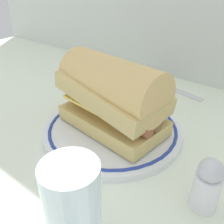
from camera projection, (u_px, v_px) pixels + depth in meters
name	position (u px, v px, depth m)	size (l,w,h in m)	color
ground_plane	(104.00, 128.00, 0.48)	(1.50, 1.50, 0.00)	silver
plate	(112.00, 129.00, 0.47)	(0.25, 0.25, 0.01)	white
sausage_sandwich	(112.00, 95.00, 0.43)	(0.20, 0.12, 0.13)	#D4B96B
drinking_glass	(74.00, 217.00, 0.25)	(0.06, 0.06, 0.12)	silver
salt_shaker	(207.00, 185.00, 0.31)	(0.03, 0.03, 0.08)	white
butter_knife	(169.00, 86.00, 0.64)	(0.16, 0.05, 0.01)	silver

